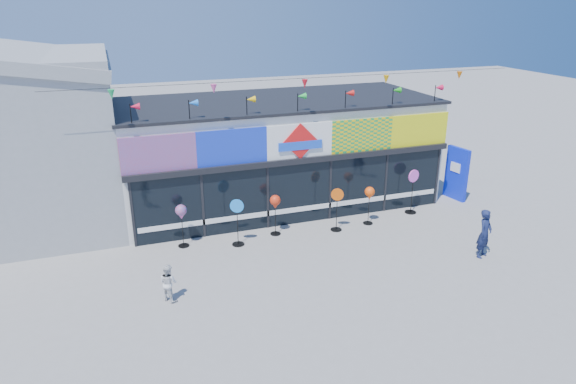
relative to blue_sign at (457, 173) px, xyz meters
name	(u,v)px	position (x,y,z in m)	size (l,w,h in m)	color
ground	(338,265)	(-6.89, -3.61, -1.08)	(80.00, 80.00, 0.00)	gray
kite_shop	(277,151)	(-6.89, 2.33, 0.96)	(16.00, 5.70, 5.31)	white
blue_sign	(457,173)	(0.00, 0.00, 0.00)	(0.36, 1.09, 2.16)	#0E25D5
spinner_0	(181,213)	(-11.18, -0.72, 0.10)	(0.37, 0.37, 1.48)	black
spinner_1	(237,221)	(-9.45, -1.22, -0.22)	(0.44, 0.41, 1.63)	black
spinner_2	(275,203)	(-8.01, -0.85, 0.08)	(0.37, 0.37, 1.46)	black
spinner_3	(337,208)	(-5.87, -1.24, -0.25)	(0.42, 0.40, 1.57)	black
spinner_4	(370,194)	(-4.54, -1.10, 0.06)	(0.36, 0.36, 1.42)	black
spinner_5	(412,190)	(-2.50, -0.72, -0.17)	(0.48, 0.44, 1.73)	black
adult_man	(485,234)	(-2.31, -4.60, -0.29)	(0.58, 0.38, 1.59)	#151D44
child	(168,283)	(-12.03, -3.87, -0.55)	(0.52, 0.30, 1.06)	silver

